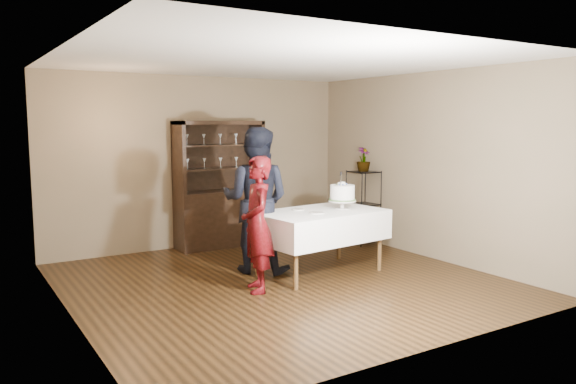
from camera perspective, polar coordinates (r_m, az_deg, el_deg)
name	(u,v)px	position (r m, az deg, el deg)	size (l,w,h in m)	color
floor	(282,281)	(7.10, -0.59, -9.06)	(5.00, 5.00, 0.00)	black
ceiling	(282,61)	(6.86, -0.62, 13.15)	(5.00, 5.00, 0.00)	silver
back_wall	(201,162)	(9.07, -8.84, 3.05)	(5.00, 0.02, 2.70)	brown
wall_left	(66,186)	(5.96, -21.62, 0.57)	(0.02, 5.00, 2.70)	brown
wall_right	(429,166)	(8.42, 14.11, 2.62)	(0.02, 5.00, 2.70)	brown
china_hutch	(220,205)	(9.00, -6.97, -1.34)	(1.40, 0.48, 2.00)	black
plant_etagere	(363,204)	(9.22, 7.66, -1.23)	(0.42, 0.42, 1.20)	black
cake_table	(320,226)	(7.36, 3.24, -3.43)	(1.75, 1.18, 0.83)	white
woman	(257,224)	(6.55, -3.13, -3.29)	(0.58, 0.38, 1.59)	#330504
man	(256,200)	(7.40, -3.29, -0.82)	(0.93, 0.73, 1.92)	black
cake	(342,194)	(7.48, 5.53, -0.20)	(0.37, 0.37, 0.50)	beige
plate_near	(316,213)	(7.12, 2.91, -2.12)	(0.20, 0.20, 0.01)	beige
plate_far	(298,210)	(7.38, 0.99, -1.79)	(0.16, 0.16, 0.01)	beige
potted_plant	(364,159)	(9.10, 7.68, 3.30)	(0.22, 0.22, 0.39)	#487136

